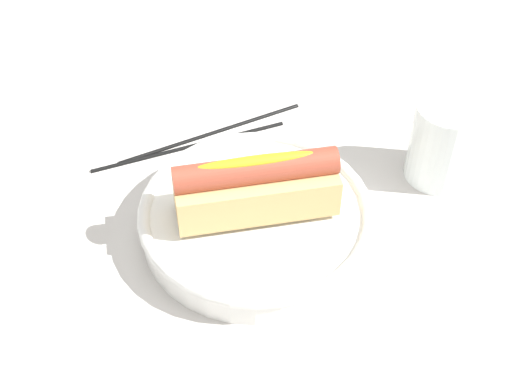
# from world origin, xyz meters

# --- Properties ---
(ground_plane) EXTENTS (2.40, 2.40, 0.00)m
(ground_plane) POSITION_xyz_m (0.00, 0.00, 0.00)
(ground_plane) COLOR beige
(serving_bowl) EXTENTS (0.23, 0.23, 0.04)m
(serving_bowl) POSITION_xyz_m (-0.01, -0.01, 0.02)
(serving_bowl) COLOR white
(serving_bowl) RESTS_ON ground_plane
(hotdog_front) EXTENTS (0.16, 0.08, 0.06)m
(hotdog_front) POSITION_xyz_m (-0.01, -0.01, 0.06)
(hotdog_front) COLOR #DBB270
(hotdog_front) RESTS_ON serving_bowl
(water_glass) EXTENTS (0.07, 0.07, 0.09)m
(water_glass) POSITION_xyz_m (-0.22, -0.02, 0.04)
(water_glass) COLOR white
(water_glass) RESTS_ON ground_plane
(chopstick_near) EXTENTS (0.22, 0.01, 0.01)m
(chopstick_near) POSITION_xyz_m (0.01, -0.16, 0.00)
(chopstick_near) COLOR black
(chopstick_near) RESTS_ON ground_plane
(chopstick_far) EXTENTS (0.22, 0.02, 0.01)m
(chopstick_far) POSITION_xyz_m (-0.02, -0.17, 0.00)
(chopstick_far) COLOR black
(chopstick_far) RESTS_ON ground_plane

